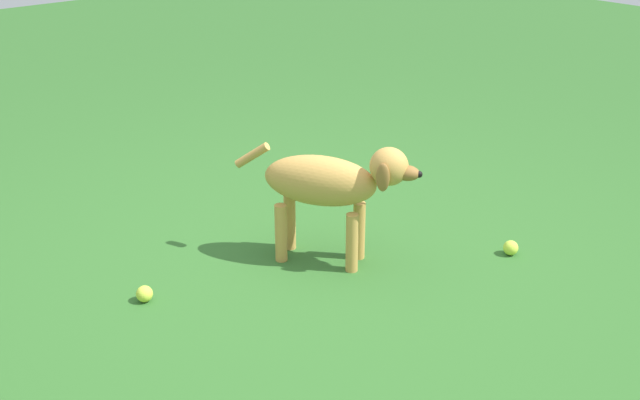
# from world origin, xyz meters

# --- Properties ---
(ground) EXTENTS (14.00, 14.00, 0.00)m
(ground) POSITION_xyz_m (0.00, 0.00, 0.00)
(ground) COLOR #2D6026
(dog) EXTENTS (0.70, 0.48, 0.54)m
(dog) POSITION_xyz_m (0.03, -0.16, 0.36)
(dog) COLOR #C69347
(dog) RESTS_ON ground
(tennis_ball_0) EXTENTS (0.07, 0.07, 0.07)m
(tennis_ball_0) POSITION_xyz_m (-0.45, -0.79, 0.03)
(tennis_ball_0) COLOR #C1E040
(tennis_ball_0) RESTS_ON ground
(tennis_ball_1) EXTENTS (0.07, 0.07, 0.07)m
(tennis_ball_1) POSITION_xyz_m (0.26, 0.62, 0.03)
(tennis_ball_1) COLOR #C7DA41
(tennis_ball_1) RESTS_ON ground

